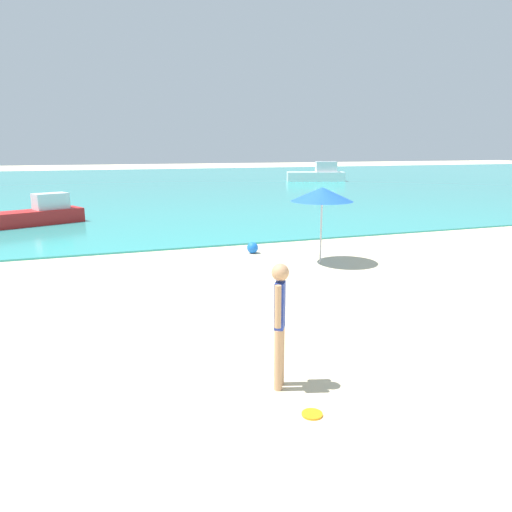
% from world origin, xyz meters
% --- Properties ---
extents(water, '(160.00, 60.00, 0.06)m').
position_xyz_m(water, '(0.00, 45.50, 0.03)').
color(water, teal).
rests_on(water, ground).
extents(person_standing, '(0.26, 0.36, 1.76)m').
position_xyz_m(person_standing, '(-1.30, 5.87, 1.00)').
color(person_standing, tan).
rests_on(person_standing, ground).
extents(frisbee, '(0.26, 0.26, 0.03)m').
position_xyz_m(frisbee, '(-1.19, 5.06, 0.01)').
color(frisbee, orange).
rests_on(frisbee, ground).
extents(boat_near, '(3.93, 2.60, 1.28)m').
position_xyz_m(boat_near, '(-5.47, 22.49, 0.50)').
color(boat_near, red).
rests_on(boat_near, water).
extents(boat_far, '(5.77, 3.48, 1.87)m').
position_xyz_m(boat_far, '(17.97, 42.62, 0.71)').
color(boat_far, white).
rests_on(boat_far, water).
extents(beach_ball, '(0.35, 0.35, 0.35)m').
position_xyz_m(beach_ball, '(1.23, 14.17, 0.18)').
color(beach_ball, blue).
rests_on(beach_ball, ground).
extents(beach_umbrella, '(1.75, 1.75, 2.17)m').
position_xyz_m(beach_umbrella, '(2.63, 12.29, 1.97)').
color(beach_umbrella, '#B7B7BC').
rests_on(beach_umbrella, ground).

